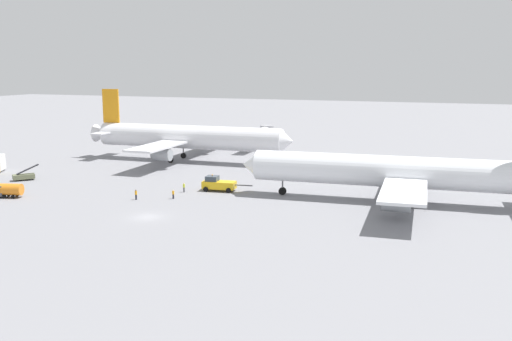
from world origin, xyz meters
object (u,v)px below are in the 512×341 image
airliner_at_gate_left (187,137)px  pushback_tug (218,184)px  ground_crew_wing_walker_right (173,194)px  jet_bridge (259,135)px  gse_fuel_bowser_stubby (7,190)px  airliner_being_pushed (396,172)px  ground_crew_marshaller_foreground (184,187)px  gse_belt_loader_portside (24,176)px  ground_crew_ramp_agent_by_cones (136,194)px

airliner_at_gate_left → pushback_tug: (20.59, -26.93, -4.39)m
ground_crew_wing_walker_right → jet_bridge: bearing=97.6°
gse_fuel_bowser_stubby → jet_bridge: 72.38m
airliner_at_gate_left → airliner_being_pushed: bearing=-25.3°
airliner_at_gate_left → ground_crew_marshaller_foreground: bearing=-62.9°
gse_belt_loader_portside → ground_crew_marshaller_foreground: 34.30m
ground_crew_ramp_agent_by_cones → gse_fuel_bowser_stubby: bearing=-162.8°
gse_fuel_bowser_stubby → ground_crew_ramp_agent_by_cones: 22.21m
airliner_being_pushed → gse_belt_loader_portside: bearing=-173.5°
airliner_at_gate_left → ground_crew_ramp_agent_by_cones: bearing=-74.3°
gse_fuel_bowser_stubby → jet_bridge: jet_bridge is taller
ground_crew_marshaller_foreground → ground_crew_ramp_agent_by_cones: bearing=-119.9°
ground_crew_marshaller_foreground → ground_crew_ramp_agent_by_cones: 9.30m
ground_crew_ramp_agent_by_cones → ground_crew_wing_walker_right: 6.15m
ground_crew_ramp_agent_by_cones → jet_bridge: bearing=92.3°
airliner_being_pushed → gse_belt_loader_portside: airliner_being_pushed is taller
gse_belt_loader_portside → gse_fuel_bowser_stubby: (8.39, -12.61, 0.51)m
gse_fuel_bowser_stubby → ground_crew_marshaller_foreground: gse_fuel_bowser_stubby is taller
ground_crew_ramp_agent_by_cones → jet_bridge: (-2.57, 63.34, 2.99)m
airliner_being_pushed → ground_crew_ramp_agent_by_cones: size_ratio=30.14×
ground_crew_marshaller_foreground → jet_bridge: (-7.21, 55.28, 3.01)m
airliner_being_pushed → ground_crew_wing_walker_right: (-34.89, -11.23, -4.17)m
jet_bridge → ground_crew_ramp_agent_by_cones: bearing=-87.7°
airliner_being_pushed → gse_fuel_bowser_stubby: 65.01m
pushback_tug → ground_crew_ramp_agent_by_cones: 14.95m
ground_crew_wing_walker_right → jet_bridge: jet_bridge is taller
gse_belt_loader_portside → gse_fuel_bowser_stubby: size_ratio=0.88×
airliner_at_gate_left → ground_crew_marshaller_foreground: size_ratio=30.34×
gse_fuel_bowser_stubby → jet_bridge: (18.64, 69.89, 2.55)m
ground_crew_wing_walker_right → ground_crew_ramp_agent_by_cones: bearing=-152.5°
pushback_tug → gse_belt_loader_portside: (-39.42, -5.22, -0.42)m
gse_fuel_bowser_stubby → ground_crew_marshaller_foreground: (25.85, 14.62, -0.47)m
ground_crew_marshaller_foreground → ground_crew_wing_walker_right: size_ratio=1.08×
airliner_being_pushed → ground_crew_wing_walker_right: 36.88m
pushback_tug → ground_crew_marshaller_foreground: 6.11m
pushback_tug → airliner_at_gate_left: bearing=127.4°
airliner_at_gate_left → ground_crew_wing_walker_right: size_ratio=32.70×
airliner_at_gate_left → gse_fuel_bowser_stubby: (-10.44, -44.76, -4.30)m
airliner_at_gate_left → airliner_being_pushed: 56.54m
airliner_being_pushed → jet_bridge: (-42.91, 49.28, -1.09)m
ground_crew_ramp_agent_by_cones → airliner_at_gate_left: bearing=105.7°
airliner_at_gate_left → gse_belt_loader_portside: 37.57m
pushback_tug → jet_bridge: size_ratio=0.44×
airliner_being_pushed → gse_fuel_bowser_stubby: bearing=-161.5°
gse_belt_loader_portside → ground_crew_wing_walker_right: 35.20m
jet_bridge → airliner_at_gate_left: bearing=-108.1°
ground_crew_wing_walker_right → airliner_being_pushed: bearing=17.8°
ground_crew_ramp_agent_by_cones → gse_belt_loader_portside: bearing=168.4°
airliner_at_gate_left → pushback_tug: 34.19m
airliner_at_gate_left → pushback_tug: bearing=-52.6°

